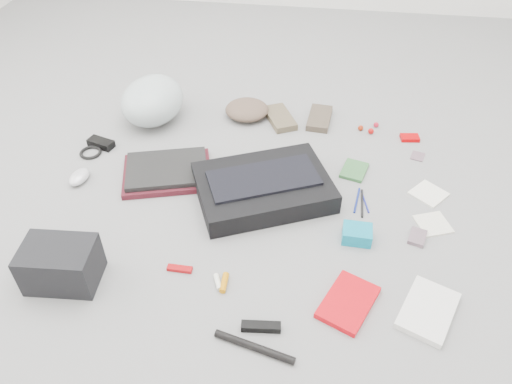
# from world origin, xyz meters

# --- Properties ---
(ground_plane) EXTENTS (4.00, 4.00, 0.00)m
(ground_plane) POSITION_xyz_m (0.00, 0.00, 0.00)
(ground_plane) COLOR gray
(messenger_bag) EXTENTS (0.60, 0.53, 0.08)m
(messenger_bag) POSITION_xyz_m (0.02, 0.04, 0.04)
(messenger_bag) COLOR black
(messenger_bag) RESTS_ON ground_plane
(bag_flap) EXTENTS (0.45, 0.34, 0.01)m
(bag_flap) POSITION_xyz_m (0.02, 0.04, 0.09)
(bag_flap) COLOR black
(bag_flap) RESTS_ON messenger_bag
(laptop_sleeve) EXTENTS (0.41, 0.35, 0.02)m
(laptop_sleeve) POSITION_xyz_m (-0.38, 0.11, 0.01)
(laptop_sleeve) COLOR #531620
(laptop_sleeve) RESTS_ON ground_plane
(laptop) EXTENTS (0.37, 0.31, 0.02)m
(laptop) POSITION_xyz_m (-0.38, 0.11, 0.04)
(laptop) COLOR black
(laptop) RESTS_ON laptop_sleeve
(bike_helmet) EXTENTS (0.32, 0.37, 0.20)m
(bike_helmet) POSITION_xyz_m (-0.56, 0.51, 0.10)
(bike_helmet) COLOR silver
(bike_helmet) RESTS_ON ground_plane
(beanie) EXTENTS (0.22, 0.21, 0.07)m
(beanie) POSITION_xyz_m (-0.13, 0.59, 0.04)
(beanie) COLOR brown
(beanie) RESTS_ON ground_plane
(mitten_left) EXTENTS (0.18, 0.23, 0.03)m
(mitten_left) POSITION_xyz_m (0.03, 0.58, 0.02)
(mitten_left) COLOR brown
(mitten_left) RESTS_ON ground_plane
(mitten_right) EXTENTS (0.12, 0.21, 0.03)m
(mitten_right) POSITION_xyz_m (0.21, 0.60, 0.01)
(mitten_right) COLOR brown
(mitten_right) RESTS_ON ground_plane
(power_brick) EXTENTS (0.13, 0.08, 0.03)m
(power_brick) POSITION_xyz_m (-0.73, 0.26, 0.02)
(power_brick) COLOR black
(power_brick) RESTS_ON ground_plane
(cable_coil) EXTENTS (0.12, 0.12, 0.01)m
(cable_coil) POSITION_xyz_m (-0.75, 0.20, 0.01)
(cable_coil) COLOR black
(cable_coil) RESTS_ON ground_plane
(mouse) EXTENTS (0.08, 0.12, 0.04)m
(mouse) POSITION_xyz_m (-0.72, 0.02, 0.02)
(mouse) COLOR silver
(mouse) RESTS_ON ground_plane
(camera_bag) EXTENTS (0.24, 0.17, 0.15)m
(camera_bag) POSITION_xyz_m (-0.56, -0.46, 0.07)
(camera_bag) COLOR black
(camera_bag) RESTS_ON ground_plane
(multitool) EXTENTS (0.09, 0.02, 0.01)m
(multitool) POSITION_xyz_m (-0.20, -0.37, 0.01)
(multitool) COLOR #9A070B
(multitool) RESTS_ON ground_plane
(toiletry_tube_white) EXTENTS (0.04, 0.06, 0.02)m
(toiletry_tube_white) POSITION_xyz_m (-0.07, -0.41, 0.01)
(toiletry_tube_white) COLOR white
(toiletry_tube_white) RESTS_ON ground_plane
(toiletry_tube_orange) EXTENTS (0.02, 0.07, 0.02)m
(toiletry_tube_orange) POSITION_xyz_m (-0.04, -0.41, 0.01)
(toiletry_tube_orange) COLOR orange
(toiletry_tube_orange) RESTS_ON ground_plane
(u_lock) EXTENTS (0.12, 0.04, 0.02)m
(u_lock) POSITION_xyz_m (0.10, -0.56, 0.01)
(u_lock) COLOR black
(u_lock) RESTS_ON ground_plane
(bike_pump) EXTENTS (0.25, 0.08, 0.02)m
(bike_pump) POSITION_xyz_m (0.09, -0.63, 0.01)
(bike_pump) COLOR black
(bike_pump) RESTS_ON ground_plane
(book_red) EXTENTS (0.21, 0.24, 0.02)m
(book_red) POSITION_xyz_m (0.35, -0.43, 0.01)
(book_red) COLOR red
(book_red) RESTS_ON ground_plane
(book_white) EXTENTS (0.22, 0.26, 0.02)m
(book_white) POSITION_xyz_m (0.60, -0.43, 0.01)
(book_white) COLOR silver
(book_white) RESTS_ON ground_plane
(notepad) EXTENTS (0.12, 0.15, 0.01)m
(notepad) POSITION_xyz_m (0.38, 0.24, 0.01)
(notepad) COLOR #336835
(notepad) RESTS_ON ground_plane
(pen_blue) EXTENTS (0.03, 0.14, 0.01)m
(pen_blue) POSITION_xyz_m (0.39, 0.06, 0.00)
(pen_blue) COLOR navy
(pen_blue) RESTS_ON ground_plane
(pen_black) EXTENTS (0.01, 0.16, 0.01)m
(pen_black) POSITION_xyz_m (0.41, 0.05, 0.00)
(pen_black) COLOR black
(pen_black) RESTS_ON ground_plane
(pen_navy) EXTENTS (0.03, 0.12, 0.01)m
(pen_navy) POSITION_xyz_m (0.42, 0.06, 0.00)
(pen_navy) COLOR navy
(pen_navy) RESTS_ON ground_plane
(accordion_wallet) EXTENTS (0.11, 0.09, 0.05)m
(accordion_wallet) POSITION_xyz_m (0.38, -0.14, 0.03)
(accordion_wallet) COLOR #0C91B6
(accordion_wallet) RESTS_ON ground_plane
(card_deck) EXTENTS (0.08, 0.09, 0.02)m
(card_deck) POSITION_xyz_m (0.60, -0.11, 0.01)
(card_deck) COLOR slate
(card_deck) RESTS_ON ground_plane
(napkin_top) EXTENTS (0.17, 0.17, 0.01)m
(napkin_top) POSITION_xyz_m (0.67, 0.14, 0.00)
(napkin_top) COLOR white
(napkin_top) RESTS_ON ground_plane
(napkin_bottom) EXTENTS (0.15, 0.15, 0.01)m
(napkin_bottom) POSITION_xyz_m (0.66, -0.03, 0.00)
(napkin_bottom) COLOR silver
(napkin_bottom) RESTS_ON ground_plane
(lollipop_a) EXTENTS (0.03, 0.03, 0.02)m
(lollipop_a) POSITION_xyz_m (0.41, 0.55, 0.01)
(lollipop_a) COLOR #992409
(lollipop_a) RESTS_ON ground_plane
(lollipop_b) EXTENTS (0.04, 0.04, 0.03)m
(lollipop_b) POSITION_xyz_m (0.45, 0.53, 0.01)
(lollipop_b) COLOR #B50B0A
(lollipop_b) RESTS_ON ground_plane
(lollipop_c) EXTENTS (0.03, 0.03, 0.02)m
(lollipop_c) POSITION_xyz_m (0.48, 0.59, 0.01)
(lollipop_c) COLOR #B41329
(lollipop_c) RESTS_ON ground_plane
(altoids_tin) EXTENTS (0.09, 0.06, 0.02)m
(altoids_tin) POSITION_xyz_m (0.62, 0.51, 0.01)
(altoids_tin) COLOR #C70004
(altoids_tin) RESTS_ON ground_plane
(stamp_sheet) EXTENTS (0.07, 0.08, 0.00)m
(stamp_sheet) POSITION_xyz_m (0.65, 0.38, 0.00)
(stamp_sheet) COLOR slate
(stamp_sheet) RESTS_ON ground_plane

